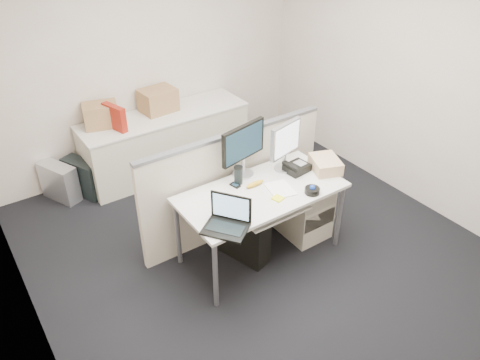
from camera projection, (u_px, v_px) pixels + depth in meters
floor at (260, 253)px, 4.57m from camera, size 4.00×4.50×0.01m
wall_back at (146, 56)px, 5.39m from camera, size 4.00×0.02×2.70m
wall_left at (4, 211)px, 2.89m from camera, size 0.02×4.50×2.70m
wall_right at (419, 79)px, 4.79m from camera, size 0.02×4.50×2.70m
desk at (261, 197)px, 4.21m from camera, size 1.50×0.75×0.73m
keyboard_tray at (273, 211)px, 4.11m from camera, size 0.62×0.32×0.02m
drawer_pedestal at (301, 204)px, 4.69m from camera, size 0.40×0.55×0.65m
cubicle_partition at (234, 185)px, 4.58m from camera, size 2.00×0.06×1.10m
back_counter at (166, 143)px, 5.71m from camera, size 2.00×0.60×0.72m
monitor_main at (243, 151)px, 4.27m from camera, size 0.54×0.30×0.51m
monitor_small at (285, 147)px, 4.36m from camera, size 0.43×0.28×0.48m
laptop at (225, 217)px, 3.64m from camera, size 0.41×0.43×0.26m
trackball at (312, 191)px, 4.13m from camera, size 0.15×0.15×0.05m
desk_phone at (297, 168)px, 4.44m from camera, size 0.24×0.21×0.07m
paper_stack at (280, 189)px, 4.19m from camera, size 0.26×0.30×0.01m
sticky_pad at (278, 198)px, 4.07m from camera, size 0.11×0.11×0.01m
travel_mug at (238, 176)px, 4.23m from camera, size 0.10×0.10×0.16m
banana at (255, 184)px, 4.23m from camera, size 0.20×0.05×0.04m
cellphone at (235, 185)px, 4.24m from camera, size 0.07×0.11×0.01m
manila_folders at (325, 164)px, 4.45m from camera, size 0.34×0.38×0.12m
keyboard at (272, 213)px, 4.04m from camera, size 0.49×0.18×0.03m
pc_tower_desk at (244, 237)px, 4.41m from camera, size 0.33×0.53×0.46m
pc_tower_spare_dark at (83, 178)px, 5.31m from camera, size 0.36×0.50×0.43m
pc_tower_spare_silver at (59, 182)px, 5.24m from camera, size 0.35×0.49×0.43m
cardboard_box_left at (101, 116)px, 5.19m from camera, size 0.43×0.36×0.28m
cardboard_box_right at (158, 101)px, 5.52m from camera, size 0.43×0.35×0.29m
red_binder at (115, 118)px, 5.11m from camera, size 0.16×0.33×0.30m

